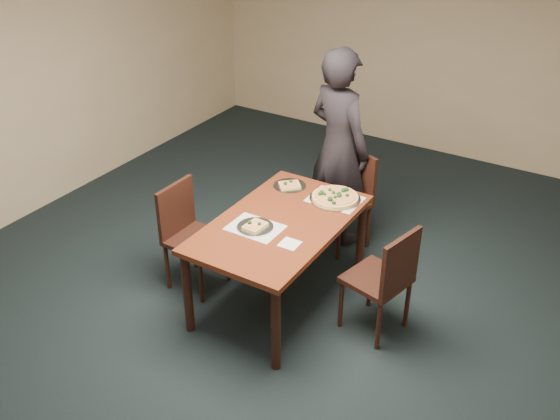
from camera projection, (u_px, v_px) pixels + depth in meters
The scene contains 13 objects.
ground at pixel (256, 335), 4.79m from camera, with size 8.00×8.00×0.00m, color black.
room_shell at pixel (250, 124), 3.92m from camera, with size 8.00×8.00×8.00m.
dining_table at pixel (280, 231), 4.85m from camera, with size 0.90×1.50×0.75m.
chair_far at pixel (349, 194), 5.68m from camera, with size 0.55×0.55×0.91m.
chair_left at pixel (188, 230), 5.14m from camera, with size 0.43×0.43×0.91m.
chair_right at pixel (386, 276), 4.58m from camera, with size 0.51×0.51×0.91m.
diner at pixel (339, 147), 5.60m from camera, with size 0.67×0.44×1.83m, color black.
placemat_main at pixel (335, 199), 5.10m from camera, with size 0.42×0.32×0.00m, color white.
placemat_near at pixel (255, 228), 4.72m from camera, with size 0.40×0.30×0.00m, color white.
pizza_pan at pixel (335, 197), 5.09m from camera, with size 0.42×0.42×0.07m.
slice_plate_near at pixel (255, 226), 4.72m from camera, with size 0.28×0.28×0.06m.
slice_plate_far at pixel (289, 185), 5.29m from camera, with size 0.28×0.28×0.06m.
napkin at pixel (290, 244), 4.52m from camera, with size 0.14×0.14×0.01m, color white.
Camera 1 is at (2.07, -3.02, 3.24)m, focal length 40.00 mm.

